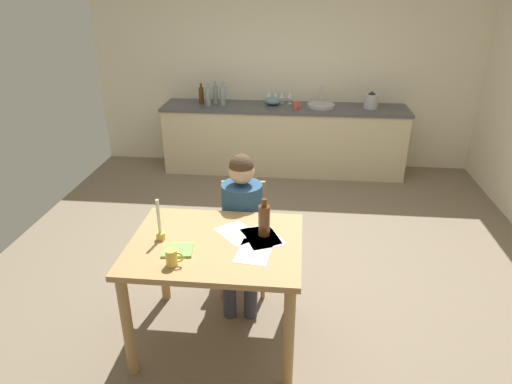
{
  "coord_description": "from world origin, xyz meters",
  "views": [
    {
      "loc": [
        0.21,
        -3.6,
        2.35
      ],
      "look_at": [
        -0.11,
        -0.37,
        0.85
      ],
      "focal_mm": 31.63,
      "sensor_mm": 36.0,
      "label": 1
    }
  ],
  "objects_px": {
    "candlestick": "(160,228)",
    "bottle_vinegar": "(208,96)",
    "coffee_mug": "(172,258)",
    "sink_unit": "(321,105)",
    "stovetop_kettle": "(371,101)",
    "chair_at_table": "(243,230)",
    "wine_glass_back_left": "(275,95)",
    "bottle_wine_red": "(215,94)",
    "bottle_oil": "(201,95)",
    "wine_glass_by_kettle": "(282,95)",
    "wine_glass_near_sink": "(290,96)",
    "teacup_on_counter": "(296,105)",
    "mixing_bowl": "(273,101)",
    "bottle_sauce": "(223,95)",
    "wine_bottle_on_table": "(264,220)",
    "wine_glass_back_right": "(269,95)",
    "dining_table": "(216,258)",
    "book_magazine": "(178,250)",
    "person_seated": "(242,220)"
  },
  "relations": [
    {
      "from": "candlestick",
      "to": "bottle_vinegar",
      "type": "distance_m",
      "value": 3.26
    },
    {
      "from": "coffee_mug",
      "to": "sink_unit",
      "type": "relative_size",
      "value": 0.31
    },
    {
      "from": "stovetop_kettle",
      "to": "chair_at_table",
      "type": "bearing_deg",
      "value": -116.92
    },
    {
      "from": "wine_glass_back_left",
      "to": "bottle_wine_red",
      "type": "bearing_deg",
      "value": -172.68
    },
    {
      "from": "bottle_oil",
      "to": "wine_glass_by_kettle",
      "type": "relative_size",
      "value": 1.73
    },
    {
      "from": "sink_unit",
      "to": "wine_glass_near_sink",
      "type": "xyz_separation_m",
      "value": [
        -0.41,
        0.15,
        0.09
      ]
    },
    {
      "from": "teacup_on_counter",
      "to": "chair_at_table",
      "type": "bearing_deg",
      "value": -98.63
    },
    {
      "from": "bottle_wine_red",
      "to": "mixing_bowl",
      "type": "xyz_separation_m",
      "value": [
        0.76,
        0.02,
        -0.08
      ]
    },
    {
      "from": "wine_glass_by_kettle",
      "to": "bottle_sauce",
      "type": "bearing_deg",
      "value": -167.1
    },
    {
      "from": "wine_bottle_on_table",
      "to": "coffee_mug",
      "type": "bearing_deg",
      "value": -141.52
    },
    {
      "from": "bottle_vinegar",
      "to": "wine_glass_back_right",
      "type": "distance_m",
      "value": 0.81
    },
    {
      "from": "wine_bottle_on_table",
      "to": "bottle_wine_red",
      "type": "relative_size",
      "value": 0.92
    },
    {
      "from": "dining_table",
      "to": "sink_unit",
      "type": "distance_m",
      "value": 3.41
    },
    {
      "from": "coffee_mug",
      "to": "wine_glass_back_left",
      "type": "xyz_separation_m",
      "value": [
        0.39,
        3.75,
        0.16
      ]
    },
    {
      "from": "mixing_bowl",
      "to": "wine_glass_by_kettle",
      "type": "xyz_separation_m",
      "value": [
        0.11,
        0.08,
        0.06
      ]
    },
    {
      "from": "coffee_mug",
      "to": "sink_unit",
      "type": "xyz_separation_m",
      "value": [
        1.0,
        3.61,
        0.07
      ]
    },
    {
      "from": "candlestick",
      "to": "wine_glass_by_kettle",
      "type": "distance_m",
      "value": 3.52
    },
    {
      "from": "bottle_vinegar",
      "to": "bottle_wine_red",
      "type": "distance_m",
      "value": 0.14
    },
    {
      "from": "chair_at_table",
      "to": "wine_glass_back_right",
      "type": "distance_m",
      "value": 2.81
    },
    {
      "from": "candlestick",
      "to": "bottle_sauce",
      "type": "relative_size",
      "value": 0.97
    },
    {
      "from": "wine_glass_near_sink",
      "to": "wine_glass_back_right",
      "type": "relative_size",
      "value": 1.0
    },
    {
      "from": "book_magazine",
      "to": "wine_glass_near_sink",
      "type": "bearing_deg",
      "value": 73.84
    },
    {
      "from": "wine_bottle_on_table",
      "to": "teacup_on_counter",
      "type": "height_order",
      "value": "wine_bottle_on_table"
    },
    {
      "from": "bottle_vinegar",
      "to": "mixing_bowl",
      "type": "bearing_deg",
      "value": 9.36
    },
    {
      "from": "mixing_bowl",
      "to": "coffee_mug",
      "type": "bearing_deg",
      "value": -95.66
    },
    {
      "from": "wine_glass_near_sink",
      "to": "wine_glass_back_right",
      "type": "height_order",
      "value": "same"
    },
    {
      "from": "teacup_on_counter",
      "to": "stovetop_kettle",
      "type": "bearing_deg",
      "value": 8.93
    },
    {
      "from": "book_magazine",
      "to": "wine_glass_back_left",
      "type": "distance_m",
      "value": 3.62
    },
    {
      "from": "stovetop_kettle",
      "to": "bottle_vinegar",
      "type": "bearing_deg",
      "value": -178.2
    },
    {
      "from": "bottle_sauce",
      "to": "wine_glass_back_left",
      "type": "xyz_separation_m",
      "value": [
        0.68,
        0.18,
        -0.02
      ]
    },
    {
      "from": "mixing_bowl",
      "to": "wine_glass_back_right",
      "type": "relative_size",
      "value": 1.45
    },
    {
      "from": "wine_glass_back_left",
      "to": "bottle_vinegar",
      "type": "bearing_deg",
      "value": -166.02
    },
    {
      "from": "dining_table",
      "to": "candlestick",
      "type": "relative_size",
      "value": 3.88
    },
    {
      "from": "coffee_mug",
      "to": "wine_glass_back_right",
      "type": "relative_size",
      "value": 0.73
    },
    {
      "from": "bottle_vinegar",
      "to": "mixing_bowl",
      "type": "distance_m",
      "value": 0.85
    },
    {
      "from": "wine_glass_back_right",
      "to": "wine_glass_back_left",
      "type": "bearing_deg",
      "value": 0.0
    },
    {
      "from": "chair_at_table",
      "to": "person_seated",
      "type": "xyz_separation_m",
      "value": [
        0.01,
        -0.15,
        0.18
      ]
    },
    {
      "from": "bottle_wine_red",
      "to": "stovetop_kettle",
      "type": "height_order",
      "value": "bottle_wine_red"
    },
    {
      "from": "book_magazine",
      "to": "bottle_sauce",
      "type": "relative_size",
      "value": 0.63
    },
    {
      "from": "dining_table",
      "to": "stovetop_kettle",
      "type": "xyz_separation_m",
      "value": [
        1.42,
        3.31,
        0.33
      ]
    },
    {
      "from": "book_magazine",
      "to": "wine_bottle_on_table",
      "type": "bearing_deg",
      "value": 19.31
    },
    {
      "from": "bottle_vinegar",
      "to": "sink_unit",
      "type": "bearing_deg",
      "value": 2.73
    },
    {
      "from": "candlestick",
      "to": "wine_glass_back_right",
      "type": "xyz_separation_m",
      "value": [
        0.46,
        3.46,
        0.13
      ]
    },
    {
      "from": "sink_unit",
      "to": "chair_at_table",
      "type": "bearing_deg",
      "value": -104.85
    },
    {
      "from": "bottle_vinegar",
      "to": "chair_at_table",
      "type": "bearing_deg",
      "value": -73.02
    },
    {
      "from": "bottle_vinegar",
      "to": "wine_glass_back_left",
      "type": "distance_m",
      "value": 0.9
    },
    {
      "from": "chair_at_table",
      "to": "stovetop_kettle",
      "type": "height_order",
      "value": "stovetop_kettle"
    },
    {
      "from": "wine_glass_near_sink",
      "to": "dining_table",
      "type": "bearing_deg",
      "value": -96.2
    },
    {
      "from": "bottle_sauce",
      "to": "chair_at_table",
      "type": "bearing_deg",
      "value": -77.15
    },
    {
      "from": "stovetop_kettle",
      "to": "wine_glass_near_sink",
      "type": "xyz_separation_m",
      "value": [
        -1.05,
        0.15,
        0.01
      ]
    }
  ]
}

